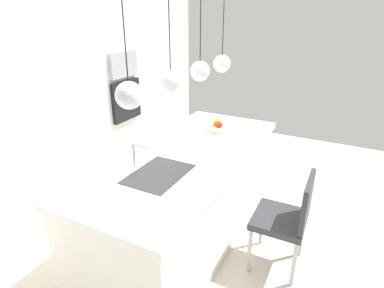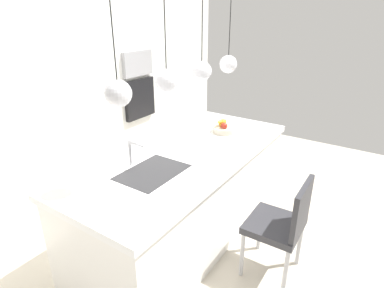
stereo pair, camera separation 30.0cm
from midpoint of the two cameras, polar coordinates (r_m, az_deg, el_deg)
name	(u,v)px [view 1 (the left image)]	position (r m, az deg, el deg)	size (l,w,h in m)	color
floor	(188,231)	(3.41, -3.43, -15.50)	(6.60, 6.60, 0.00)	beige
back_wall	(56,91)	(3.91, -25.41, 8.61)	(6.00, 0.10, 2.60)	white
kitchen_island	(187,194)	(3.15, -3.62, -9.03)	(2.48, 1.04, 0.90)	white
sink_basin	(159,174)	(2.59, -9.32, -5.51)	(0.56, 0.40, 0.02)	#2D2D30
faucet	(136,153)	(2.65, -13.23, -1.61)	(0.02, 0.17, 0.22)	silver
fruit_bowl	(219,127)	(3.46, 2.37, 3.06)	(0.26, 0.26, 0.14)	beige
microwave	(123,64)	(4.55, -14.27, 13.71)	(0.54, 0.08, 0.34)	#9E9EA3
oven	(126,100)	(4.65, -13.68, 7.63)	(0.56, 0.08, 0.56)	black
chair_near	(288,216)	(2.79, 13.89, -12.64)	(0.46, 0.44, 0.91)	#333338
pendant_light_left	(129,95)	(2.13, -15.30, 8.46)	(0.18, 0.18, 0.78)	silver
pendant_light_center_left	(171,81)	(2.52, -7.35, 11.17)	(0.18, 0.18, 0.78)	silver
pendant_light_center_right	(200,71)	(2.95, -1.53, 13.00)	(0.18, 0.18, 0.78)	silver
pendant_light_right	(222,63)	(3.40, 2.83, 14.27)	(0.18, 0.18, 0.78)	silver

